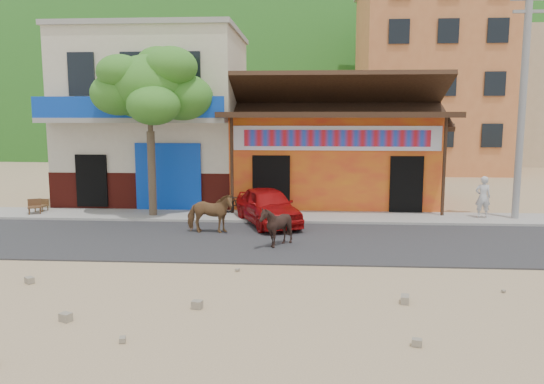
{
  "coord_description": "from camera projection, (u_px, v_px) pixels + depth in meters",
  "views": [
    {
      "loc": [
        0.93,
        -12.7,
        3.68
      ],
      "look_at": [
        -0.11,
        3.0,
        1.4
      ],
      "focal_mm": 35.0,
      "sensor_mm": 36.0,
      "label": 1
    }
  ],
  "objects": [
    {
      "name": "utility_pole",
      "position": [
        522.0,
        102.0,
        17.92
      ],
      "size": [
        0.24,
        0.24,
        8.0
      ],
      "primitive_type": "cylinder",
      "color": "gray",
      "rests_on": "sidewalk"
    },
    {
      "name": "apartment_rear",
      "position": [
        529.0,
        98.0,
        40.85
      ],
      "size": [
        8.0,
        8.0,
        10.0
      ],
      "primitive_type": "cube",
      "color": "tan",
      "rests_on": "ground"
    },
    {
      "name": "cafe_chair_left",
      "position": [
        41.0,
        200.0,
        19.82
      ],
      "size": [
        0.45,
        0.45,
        0.83
      ],
      "primitive_type": null,
      "rotation": [
        0.0,
        0.0,
        -0.18
      ],
      "color": "#4C2B19",
      "rests_on": "sidewalk"
    },
    {
      "name": "cafe_chair_right",
      "position": [
        34.0,
        200.0,
        19.32
      ],
      "size": [
        0.61,
        0.61,
        0.98
      ],
      "primitive_type": null,
      "rotation": [
        0.0,
        0.0,
        0.46
      ],
      "color": "#51301B",
      "rests_on": "sidewalk"
    },
    {
      "name": "cafe_building",
      "position": [
        158.0,
        120.0,
        22.86
      ],
      "size": [
        7.0,
        6.0,
        7.0
      ],
      "primitive_type": "cube",
      "color": "beige",
      "rests_on": "ground"
    },
    {
      "name": "ground",
      "position": [
        268.0,
        265.0,
        13.13
      ],
      "size": [
        120.0,
        120.0,
        0.0
      ],
      "primitive_type": "plane",
      "color": "#9E825B",
      "rests_on": "ground"
    },
    {
      "name": "dance_club",
      "position": [
        332.0,
        160.0,
        22.61
      ],
      "size": [
        8.0,
        6.0,
        3.6
      ],
      "primitive_type": "cube",
      "color": "orange",
      "rests_on": "ground"
    },
    {
      "name": "road",
      "position": [
        275.0,
        241.0,
        15.59
      ],
      "size": [
        60.0,
        5.0,
        0.04
      ],
      "primitive_type": "cube",
      "color": "#28282B",
      "rests_on": "ground"
    },
    {
      "name": "cow_tan",
      "position": [
        210.0,
        213.0,
        16.46
      ],
      "size": [
        1.49,
        0.7,
        1.25
      ],
      "primitive_type": "imported",
      "rotation": [
        0.0,
        0.0,
        1.59
      ],
      "color": "brown",
      "rests_on": "road"
    },
    {
      "name": "hillside",
      "position": [
        302.0,
        60.0,
        80.53
      ],
      "size": [
        100.0,
        40.0,
        24.0
      ],
      "primitive_type": "ellipsoid",
      "color": "#194C14",
      "rests_on": "ground"
    },
    {
      "name": "apartment_front",
      "position": [
        429.0,
        80.0,
        35.38
      ],
      "size": [
        9.0,
        9.0,
        12.0
      ],
      "primitive_type": "cube",
      "color": "#CC723F",
      "rests_on": "ground"
    },
    {
      "name": "pedestrian",
      "position": [
        483.0,
        197.0,
        18.49
      ],
      "size": [
        0.55,
        0.37,
        1.47
      ],
      "primitive_type": "imported",
      "rotation": [
        0.0,
        0.0,
        3.11
      ],
      "color": "silver",
      "rests_on": "sidewalk"
    },
    {
      "name": "cow_dark",
      "position": [
        276.0,
        226.0,
        14.76
      ],
      "size": [
        1.23,
        1.14,
        1.16
      ],
      "primitive_type": "imported",
      "rotation": [
        0.0,
        0.0,
        -1.36
      ],
      "color": "black",
      "rests_on": "road"
    },
    {
      "name": "scooter",
      "position": [
        240.0,
        203.0,
        19.23
      ],
      "size": [
        1.65,
        1.2,
        0.83
      ],
      "primitive_type": "imported",
      "rotation": [
        0.0,
        0.0,
        1.1
      ],
      "color": "black",
      "rests_on": "sidewalk"
    },
    {
      "name": "sidewalk",
      "position": [
        280.0,
        217.0,
        19.04
      ],
      "size": [
        60.0,
        2.0,
        0.12
      ],
      "primitive_type": "cube",
      "color": "gray",
      "rests_on": "ground"
    },
    {
      "name": "tree",
      "position": [
        151.0,
        131.0,
        18.71
      ],
      "size": [
        3.0,
        3.0,
        6.0
      ],
      "primitive_type": null,
      "color": "#2D721E",
      "rests_on": "sidewalk"
    },
    {
      "name": "red_car",
      "position": [
        268.0,
        206.0,
        17.8
      ],
      "size": [
        2.77,
        3.94,
        1.25
      ],
      "primitive_type": "imported",
      "rotation": [
        0.0,
        0.0,
        0.4
      ],
      "color": "#9F0B0C",
      "rests_on": "road"
    }
  ]
}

